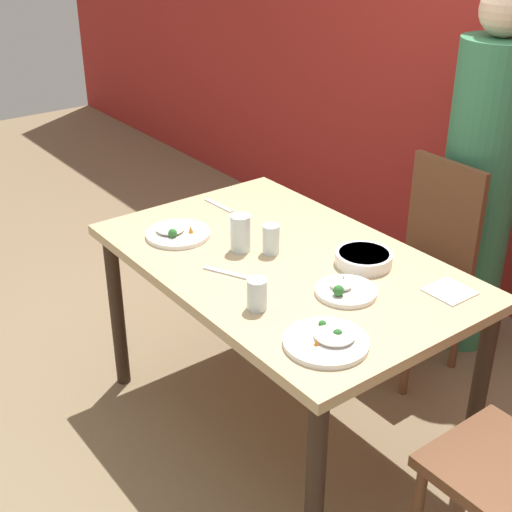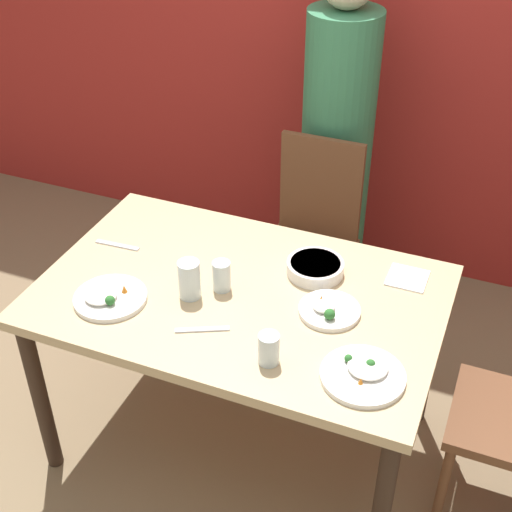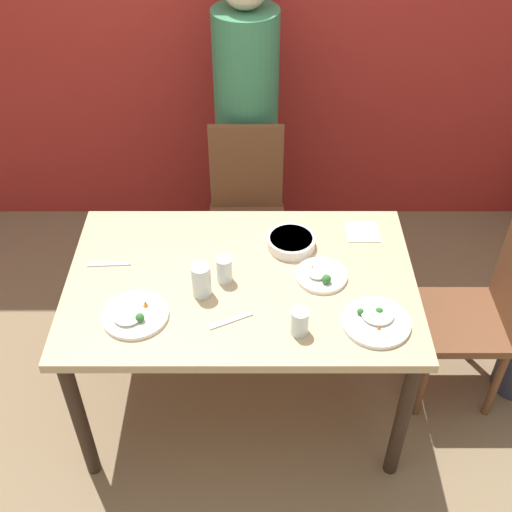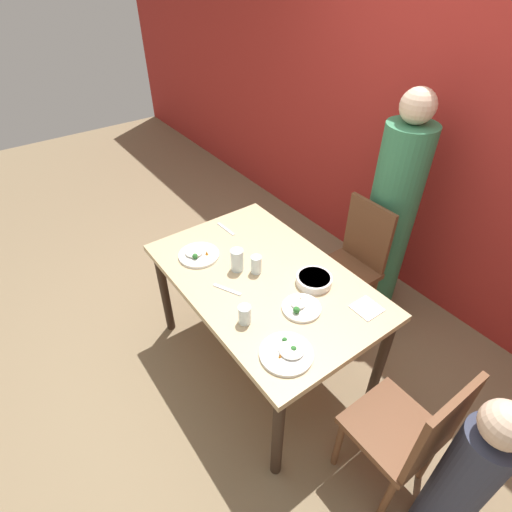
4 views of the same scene
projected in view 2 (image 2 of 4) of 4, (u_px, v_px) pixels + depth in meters
name	position (u px, v px, depth m)	size (l,w,h in m)	color
ground_plane	(242.00, 438.00, 2.95)	(10.00, 10.00, 0.00)	#847051
wall_back	(365.00, 8.00, 3.30)	(10.00, 0.06, 2.70)	#A82823
dining_table	(240.00, 310.00, 2.55)	(1.41, 0.90, 0.77)	tan
chair_adult_spot	(311.00, 236.00, 3.25)	(0.40, 0.40, 0.96)	brown
person_adult	(336.00, 154.00, 3.35)	(0.33, 0.33, 1.66)	#387F56
bowl_curry	(315.00, 267.00, 2.58)	(0.21, 0.21, 0.05)	white
plate_rice_adult	(364.00, 373.00, 2.16)	(0.26, 0.26, 0.05)	white
plate_rice_child	(109.00, 297.00, 2.46)	(0.25, 0.25, 0.05)	white
plate_noodles	(329.00, 310.00, 2.40)	(0.21, 0.21, 0.06)	white
glass_water_tall	(189.00, 279.00, 2.44)	(0.08, 0.08, 0.14)	silver
glass_water_short	(222.00, 276.00, 2.49)	(0.06, 0.06, 0.11)	silver
glass_water_center	(269.00, 349.00, 2.19)	(0.07, 0.07, 0.11)	silver
napkin_folded	(407.00, 278.00, 2.56)	(0.14, 0.14, 0.01)	white
fork_steel	(202.00, 329.00, 2.34)	(0.17, 0.10, 0.01)	silver
spoon_steel	(117.00, 245.00, 2.73)	(0.18, 0.03, 0.01)	silver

